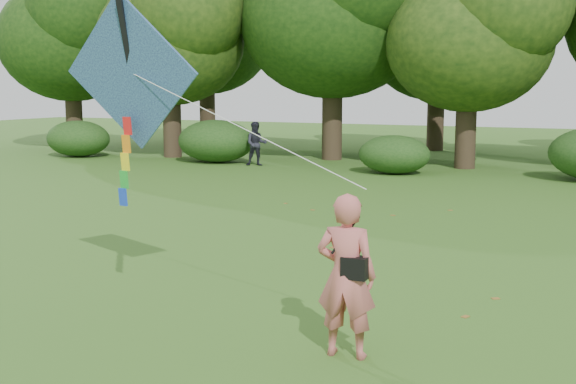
% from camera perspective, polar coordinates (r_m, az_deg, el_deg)
% --- Properties ---
extents(ground, '(100.00, 100.00, 0.00)m').
position_cam_1_polar(ground, '(9.77, 1.83, -10.77)').
color(ground, '#265114').
rests_on(ground, ground).
extents(man_kite_flyer, '(0.76, 0.54, 1.97)m').
position_cam_1_polar(man_kite_flyer, '(8.59, 4.62, -6.62)').
color(man_kite_flyer, '#C2605B').
rests_on(man_kite_flyer, ground).
extents(bystander_left, '(1.08, 1.00, 1.78)m').
position_cam_1_polar(bystander_left, '(29.23, -2.52, 3.83)').
color(bystander_left, '#21212D').
rests_on(bystander_left, ground).
extents(crossbody_bag, '(0.43, 0.20, 0.75)m').
position_cam_1_polar(crossbody_bag, '(8.49, 5.30, -5.90)').
color(crossbody_bag, black).
rests_on(crossbody_bag, ground).
extents(flying_kite, '(4.87, 1.05, 3.03)m').
position_cam_1_polar(flying_kite, '(10.53, -12.31, 8.94)').
color(flying_kite, '#265AA5').
rests_on(flying_kite, ground).
extents(shrub_band, '(39.15, 3.22, 1.88)m').
position_cam_1_polar(shrub_band, '(26.56, 15.51, 3.00)').
color(shrub_band, '#264919').
rests_on(shrub_band, ground).
extents(fallen_leaves, '(10.25, 13.40, 0.01)m').
position_cam_1_polar(fallen_leaves, '(14.96, 11.31, -4.14)').
color(fallen_leaves, brown).
rests_on(fallen_leaves, ground).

